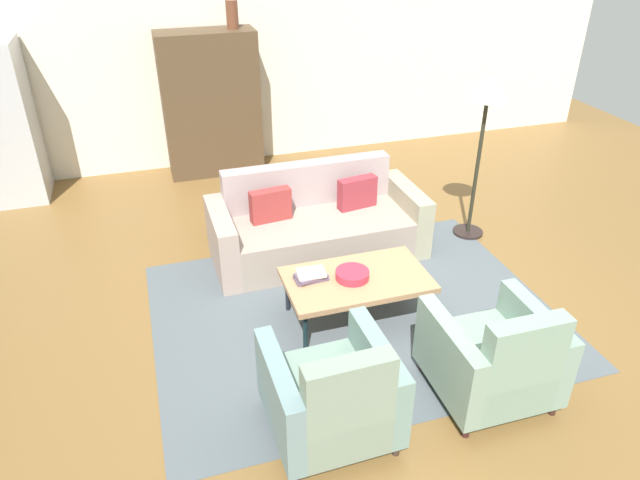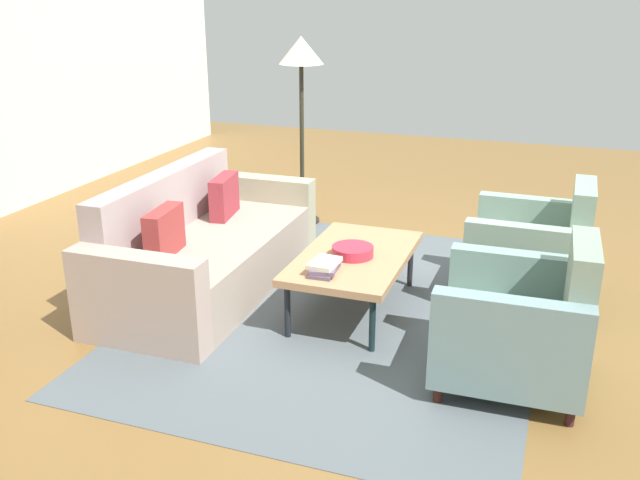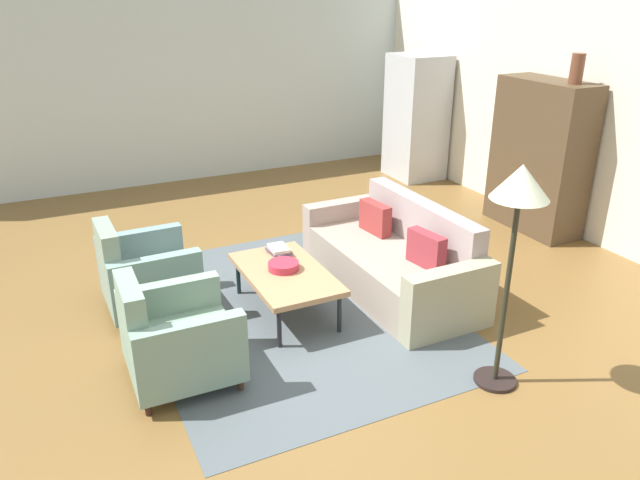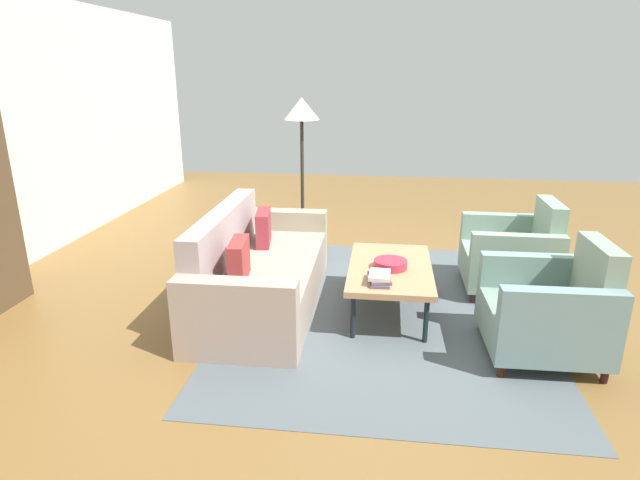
# 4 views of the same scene
# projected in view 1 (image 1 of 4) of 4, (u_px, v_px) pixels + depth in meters

# --- Properties ---
(ground_plane) EXTENTS (11.59, 11.59, 0.00)m
(ground_plane) POSITION_uv_depth(u_px,v_px,m) (391.00, 314.00, 5.06)
(ground_plane) COLOR brown
(wall_back) EXTENTS (9.66, 0.12, 2.80)m
(wall_back) POSITION_uv_depth(u_px,v_px,m) (277.00, 53.00, 7.64)
(wall_back) COLOR silver
(wall_back) RESTS_ON ground
(area_rug) EXTENTS (3.40, 2.60, 0.01)m
(area_rug) POSITION_uv_depth(u_px,v_px,m) (353.00, 313.00, 5.07)
(area_rug) COLOR #4E575C
(area_rug) RESTS_ON ground
(couch) EXTENTS (2.11, 0.93, 0.86)m
(couch) POSITION_uv_depth(u_px,v_px,m) (315.00, 225.00, 5.86)
(couch) COLOR gray
(couch) RESTS_ON ground
(coffee_table) EXTENTS (1.20, 0.70, 0.42)m
(coffee_table) POSITION_uv_depth(u_px,v_px,m) (357.00, 281.00, 4.84)
(coffee_table) COLOR black
(coffee_table) RESTS_ON ground
(armchair_left) EXTENTS (0.82, 0.82, 0.88)m
(armchair_left) POSITION_uv_depth(u_px,v_px,m) (333.00, 398.00, 3.74)
(armchair_left) COLOR #3B1A12
(armchair_left) RESTS_ON ground
(armchair_right) EXTENTS (0.81, 0.81, 0.88)m
(armchair_right) POSITION_uv_depth(u_px,v_px,m) (495.00, 360.00, 4.05)
(armchair_right) COLOR #3A2322
(armchair_right) RESTS_ON ground
(fruit_bowl) EXTENTS (0.28, 0.28, 0.07)m
(fruit_bowl) POSITION_uv_depth(u_px,v_px,m) (352.00, 275.00, 4.79)
(fruit_bowl) COLOR #B0293D
(fruit_bowl) RESTS_ON coffee_table
(book_stack) EXTENTS (0.28, 0.20, 0.08)m
(book_stack) POSITION_uv_depth(u_px,v_px,m) (311.00, 275.00, 4.78)
(book_stack) COLOR #574A5C
(book_stack) RESTS_ON coffee_table
(cabinet) EXTENTS (1.20, 0.51, 1.80)m
(cabinet) POSITION_uv_depth(u_px,v_px,m) (211.00, 104.00, 7.36)
(cabinet) COLOR #4D3A26
(cabinet) RESTS_ON ground
(vase_tall) EXTENTS (0.14, 0.14, 0.32)m
(vase_tall) POSITION_uv_depth(u_px,v_px,m) (232.00, 14.00, 6.91)
(vase_tall) COLOR brown
(vase_tall) RESTS_ON cabinet
(floor_lamp) EXTENTS (0.40, 0.40, 1.72)m
(floor_lamp) POSITION_uv_depth(u_px,v_px,m) (487.00, 103.00, 5.59)
(floor_lamp) COLOR black
(floor_lamp) RESTS_ON ground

